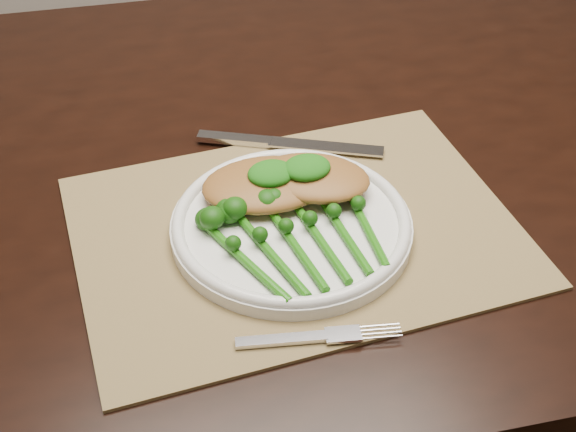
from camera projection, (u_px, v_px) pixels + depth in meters
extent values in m
plane|color=#57331E|center=(336.00, 429.00, 1.56)|extent=(4.00, 4.00, 0.00)
cube|color=black|center=(315.00, 154.00, 1.02)|extent=(1.64, 0.98, 0.04)
cube|color=olive|center=(296.00, 230.00, 0.87)|extent=(0.49, 0.37, 0.00)
cylinder|color=white|center=(291.00, 227.00, 0.86)|extent=(0.26, 0.26, 0.02)
torus|color=white|center=(291.00, 221.00, 0.85)|extent=(0.26, 0.26, 0.01)
cube|color=silver|center=(234.00, 139.00, 0.99)|extent=(0.09, 0.05, 0.01)
cube|color=silver|center=(326.00, 147.00, 0.98)|extent=(0.14, 0.08, 0.00)
cube|color=silver|center=(282.00, 340.00, 0.74)|extent=(0.09, 0.03, 0.00)
ellipsoid|color=#9B652D|center=(266.00, 184.00, 0.88)|extent=(0.15, 0.11, 0.03)
ellipsoid|color=#9B652D|center=(313.00, 178.00, 0.88)|extent=(0.15, 0.13, 0.03)
ellipsoid|color=#0F4F0B|center=(271.00, 173.00, 0.87)|extent=(0.05, 0.04, 0.02)
ellipsoid|color=#0F4F0B|center=(307.00, 168.00, 0.87)|extent=(0.05, 0.04, 0.02)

